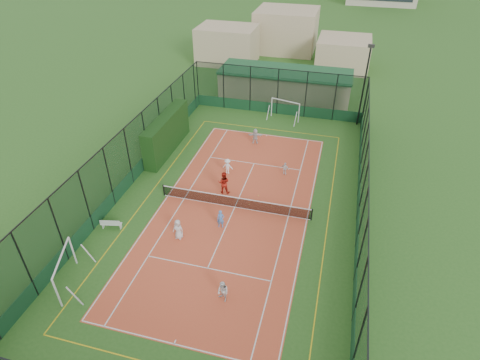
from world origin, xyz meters
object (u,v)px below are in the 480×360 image
object	(u,v)px
futsal_goal_far	(285,110)
child_near_mid	(221,219)
child_near_left	(178,229)
child_far_back	(255,136)
child_far_left	(228,166)
child_far_right	(285,169)
floodlight_ne	(364,87)
coach	(224,183)
child_near_right	(223,292)
futsal_goal_near	(65,271)
clubhouse	(285,83)
white_bench	(111,223)

from	to	relation	value
futsal_goal_far	child_near_mid	distance (m)	18.31
child_near_left	child_far_back	xyz separation A→B (m)	(2.05, 14.26, -0.02)
child_far_left	child_far_right	xyz separation A→B (m)	(4.73, 1.10, -0.12)
floodlight_ne	child_far_back	xyz separation A→B (m)	(-9.36, -6.58, -3.37)
child_far_back	coach	bearing A→B (deg)	74.94
child_near_right	child_far_left	distance (m)	13.29
child_near_right	child_far_back	xyz separation A→B (m)	(-2.44, 18.52, 0.02)
floodlight_ne	child_near_left	world-z (taller)	floodlight_ne
futsal_goal_near	child_near_mid	xyz separation A→B (m)	(7.37, 7.33, -0.40)
child_far_right	child_far_back	bearing A→B (deg)	-37.30
clubhouse	child_near_right	distance (m)	30.55
child_near_right	coach	xyz separation A→B (m)	(-3.01, 10.10, 0.22)
child_near_mid	child_near_right	xyz separation A→B (m)	(2.03, -6.10, 0.02)
white_bench	child_far_back	xyz separation A→B (m)	(7.04, 14.53, 0.35)
futsal_goal_near	child_near_right	world-z (taller)	futsal_goal_near
child_near_mid	coach	bearing A→B (deg)	92.88
child_far_left	child_far_back	bearing A→B (deg)	-96.25
futsal_goal_near	child_near_right	distance (m)	9.48
futsal_goal_near	child_far_left	distance (m)	15.24
child_near_right	child_far_right	distance (m)	13.97
clubhouse	futsal_goal_far	size ratio (longest dim) A/B	4.69
child_near_right	child_far_left	xyz separation A→B (m)	(-3.50, 12.82, -0.03)
child_far_back	floodlight_ne	bearing A→B (deg)	-156.02
child_far_right	coach	xyz separation A→B (m)	(-4.25, -3.82, 0.38)
child_far_left	child_near_left	bearing A→B (deg)	87.72
floodlight_ne	child_near_left	xyz separation A→B (m)	(-11.42, -20.84, -3.35)
floodlight_ne	futsal_goal_near	size ratio (longest dim) A/B	2.38
futsal_goal_far	child_far_left	size ratio (longest dim) A/B	2.33
futsal_goal_near	futsal_goal_far	world-z (taller)	futsal_goal_near
child_far_left	coach	world-z (taller)	coach
child_near_left	child_far_left	distance (m)	8.62
futsal_goal_near	child_near_left	size ratio (longest dim) A/B	2.25
child_near_mid	child_far_left	world-z (taller)	child_near_mid
futsal_goal_near	futsal_goal_far	distance (m)	27.06
floodlight_ne	coach	bearing A→B (deg)	-123.54
clubhouse	futsal_goal_near	world-z (taller)	clubhouse
floodlight_ne	futsal_goal_near	distance (m)	31.12
floodlight_ne	child_far_back	distance (m)	11.93
floodlight_ne	child_near_right	bearing A→B (deg)	-105.43
clubhouse	child_near_left	xyz separation A→B (m)	(-2.82, -26.24, -0.80)
child_near_right	child_far_back	size ratio (longest dim) A/B	0.98
futsal_goal_far	child_far_right	bearing A→B (deg)	-65.51
child_near_mid	coach	world-z (taller)	coach
child_far_right	clubhouse	bearing A→B (deg)	-65.95
clubhouse	coach	world-z (taller)	clubhouse
clubhouse	futsal_goal_far	distance (m)	6.26
child_far_right	white_bench	bearing A→B (deg)	56.97
child_near_left	coach	xyz separation A→B (m)	(1.47, 5.84, 0.18)
white_bench	child_far_left	world-z (taller)	child_far_left
futsal_goal_near	child_far_right	size ratio (longest dim) A/B	3.01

